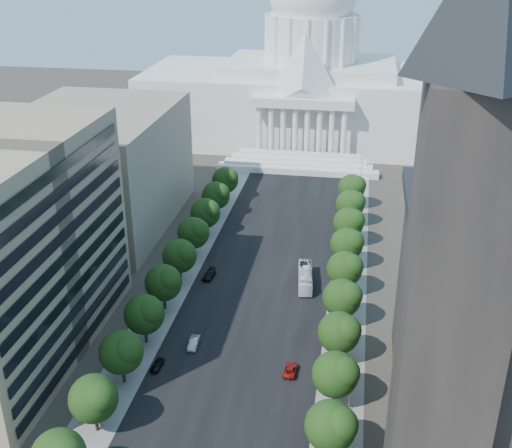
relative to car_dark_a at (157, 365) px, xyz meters
The scene contains 33 objects.
road_asphalt 51.21m from the car_dark_a, 74.71° to the left, with size 30.00×260.00×0.01m, color black.
sidewalk_left 49.70m from the car_dark_a, 96.35° to the left, with size 8.00×260.00×0.02m, color gray.
sidewalk_right 59.13m from the car_dark_a, 56.66° to the left, with size 8.00×260.00×0.02m, color gray.
capitol 146.20m from the car_dark_a, 84.65° to the left, with size 120.00×56.00×73.00m.
office_block_left_far 70.17m from the car_dark_a, 120.15° to the left, with size 38.00×52.00×30.00m, color gray.
tree_l_b 18.25m from the car_dark_a, 103.91° to the right, with size 7.79×7.60×9.97m.
tree_l_c 8.60m from the car_dark_a, 130.91° to the right, with size 7.79×7.60×9.97m.
tree_l_d 10.14m from the car_dark_a, 120.03° to the left, with size 7.79×7.60×9.97m.
tree_l_e 20.48m from the car_dark_a, 102.23° to the left, with size 7.79×7.60×9.97m.
tree_l_f 32.00m from the car_dark_a, 97.60° to the left, with size 7.79×7.60×9.97m.
tree_l_g 43.78m from the car_dark_a, 95.50° to the left, with size 7.79×7.60×9.97m.
tree_l_h 55.66m from the car_dark_a, 94.31° to the left, with size 7.79×7.60×9.97m.
tree_l_i 67.58m from the car_dark_a, 93.54° to the left, with size 7.79×7.60×9.97m.
tree_l_j 79.52m from the car_dark_a, 93.01° to the left, with size 7.79×7.60×9.97m.
tree_r_b 36.46m from the car_dark_a, 27.82° to the right, with size 7.79×7.60×9.97m.
tree_r_c 32.72m from the car_dark_a, ahead, with size 7.79×7.60×9.97m.
tree_r_d 33.15m from the car_dark_a, 12.74° to the left, with size 7.79×7.60×9.97m.
tree_r_e 37.63m from the car_dark_a, 31.09° to the left, with size 7.79×7.60×9.97m.
tree_r_f 44.95m from the car_dark_a, 44.42° to the left, with size 7.79×7.60×9.97m.
tree_r_g 53.98m from the car_dark_a, 53.61° to the left, with size 7.79×7.60×9.97m.
tree_r_h 63.99m from the car_dark_a, 60.02° to the left, with size 7.79×7.60×9.97m.
tree_r_i 74.59m from the car_dark_a, 64.65° to the left, with size 7.79×7.60×9.97m.
tree_r_j 85.56m from the car_dark_a, 68.10° to the left, with size 7.79×7.60×9.97m.
streetlight_b 34.26m from the car_dark_a, ahead, with size 2.61×0.44×9.00m.
streetlight_c 38.97m from the car_dark_a, 30.14° to the left, with size 2.61×0.44×9.00m.
streetlight_d 55.80m from the car_dark_a, 53.04° to the left, with size 2.61×0.44×9.00m.
streetlight_e 77.19m from the car_dark_a, 64.29° to the left, with size 2.61×0.44×9.00m.
streetlight_f 100.26m from the car_dark_a, 70.51° to the left, with size 2.61×0.44×9.00m.
car_dark_a is the anchor object (origin of this frame).
car_silver 8.92m from the car_dark_a, 57.69° to the left, with size 1.63×4.67×1.54m, color #B0B4B8.
car_red 23.70m from the car_dark_a, ahead, with size 2.20×4.78×1.33m, color maroon.
car_dark_b 33.75m from the car_dark_a, 87.44° to the left, with size 2.08×5.11×1.48m, color black.
city_bus 41.31m from the car_dark_a, 56.06° to the left, with size 2.93×12.51×3.49m, color white.
Camera 1 is at (19.36, -48.61, 70.77)m, focal length 45.00 mm.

